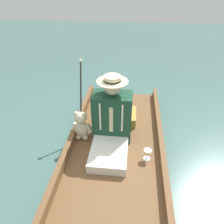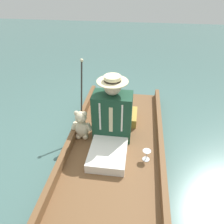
% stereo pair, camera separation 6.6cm
% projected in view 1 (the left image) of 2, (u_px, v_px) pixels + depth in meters
% --- Properties ---
extents(ground_plane, '(16.00, 16.00, 0.00)m').
position_uv_depth(ground_plane, '(115.00, 153.00, 2.74)').
color(ground_plane, '#476B66').
extents(punt_boat, '(1.16, 2.77, 0.22)m').
position_uv_depth(punt_boat, '(115.00, 150.00, 2.70)').
color(punt_boat, brown).
rests_on(punt_boat, ground_plane).
extents(seat_cushion, '(0.54, 0.38, 0.12)m').
position_uv_depth(seat_cushion, '(117.00, 116.00, 3.14)').
color(seat_cushion, '#B7933D').
rests_on(seat_cushion, punt_boat).
extents(seated_person, '(0.47, 0.83, 0.85)m').
position_uv_depth(seated_person, '(112.00, 121.00, 2.62)').
color(seated_person, white).
rests_on(seated_person, punt_boat).
extents(teddy_bear, '(0.28, 0.16, 0.40)m').
position_uv_depth(teddy_bear, '(81.00, 126.00, 2.72)').
color(teddy_bear, beige).
rests_on(teddy_bear, punt_boat).
extents(wine_glass, '(0.09, 0.09, 0.13)m').
position_uv_depth(wine_glass, '(148.00, 152.00, 2.46)').
color(wine_glass, silver).
rests_on(wine_glass, punt_boat).
extents(walking_cane, '(0.04, 0.32, 0.92)m').
position_uv_depth(walking_cane, '(81.00, 92.00, 2.75)').
color(walking_cane, '#2D2823').
rests_on(walking_cane, punt_boat).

